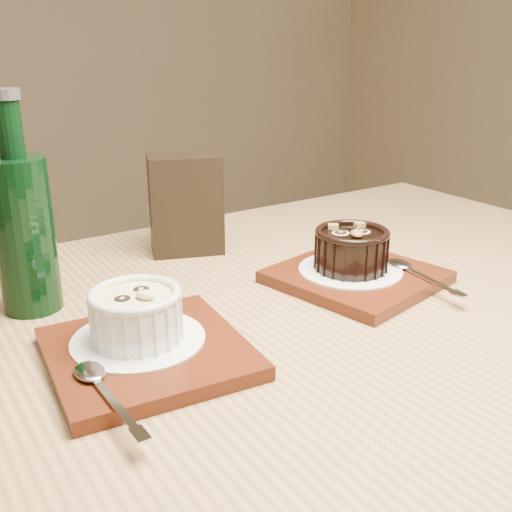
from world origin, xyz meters
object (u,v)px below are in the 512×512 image
(tray_left, at_px, (148,353))
(green_bottle, at_px, (24,229))
(table, at_px, (284,393))
(ramekin_white, at_px, (136,313))
(condiment_stand, at_px, (186,204))
(tray_right, at_px, (356,277))
(ramekin_dark, at_px, (351,248))

(tray_left, distance_m, green_bottle, 0.21)
(table, bearing_deg, tray_left, 177.00)
(tray_left, xyz_separation_m, ramekin_white, (-0.00, 0.02, 0.04))
(ramekin_white, bearing_deg, green_bottle, 83.92)
(ramekin_white, distance_m, condiment_stand, 0.30)
(tray_left, bearing_deg, tray_right, 5.62)
(tray_right, bearing_deg, ramekin_white, -177.54)
(condiment_stand, distance_m, green_bottle, 0.25)
(ramekin_white, relative_size, ramekin_dark, 0.96)
(table, xyz_separation_m, green_bottle, (-0.22, 0.19, 0.19))
(ramekin_white, xyz_separation_m, condiment_stand, (0.18, 0.24, 0.03))
(table, relative_size, green_bottle, 5.00)
(tray_left, distance_m, condiment_stand, 0.32)
(tray_left, distance_m, ramekin_white, 0.04)
(tray_right, distance_m, ramekin_dark, 0.04)
(ramekin_dark, xyz_separation_m, green_bottle, (-0.35, 0.15, 0.05))
(table, relative_size, tray_left, 6.76)
(ramekin_white, relative_size, green_bottle, 0.36)
(table, distance_m, tray_left, 0.19)
(tray_left, relative_size, tray_right, 1.00)
(tray_left, xyz_separation_m, tray_right, (0.30, 0.03, 0.00))
(green_bottle, bearing_deg, tray_left, -72.62)
(table, xyz_separation_m, tray_left, (-0.16, 0.01, 0.10))
(condiment_stand, bearing_deg, green_bottle, -163.17)
(tray_left, bearing_deg, ramekin_white, 96.10)
(table, xyz_separation_m, ramekin_dark, (0.14, 0.04, 0.14))
(tray_left, height_order, ramekin_white, ramekin_white)
(ramekin_white, relative_size, tray_right, 0.49)
(table, bearing_deg, condiment_stand, 85.39)
(table, height_order, tray_right, tray_right)
(table, bearing_deg, tray_right, 15.05)
(tray_right, xyz_separation_m, ramekin_dark, (-0.00, 0.01, 0.04))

